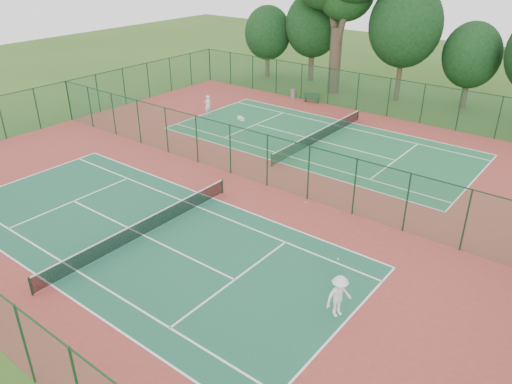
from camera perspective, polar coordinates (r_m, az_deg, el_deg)
ground at (r=33.11m, az=-0.87°, el=1.47°), size 120.00×120.00×0.00m
red_pad at (r=33.11m, az=-0.87°, el=1.48°), size 40.00×36.00×0.01m
court_near at (r=27.52m, az=-12.72°, el=-4.86°), size 23.77×10.97×0.01m
court_far at (r=39.95m, az=7.27°, el=5.82°), size 23.77×10.97×0.01m
fence_north at (r=47.04m, az=13.22°, el=10.79°), size 40.00×0.09×3.50m
fence_west at (r=46.93m, az=-20.61°, el=9.76°), size 0.09×36.00×3.50m
fence_divider at (r=32.40m, az=-0.89°, el=4.29°), size 40.00×0.09×3.50m
tennis_net_near at (r=27.25m, az=-12.83°, el=-3.91°), size 0.10×12.90×0.97m
tennis_net_far at (r=39.77m, az=7.31°, el=6.54°), size 0.10×12.90×0.97m
player_near at (r=21.35m, az=9.46°, el=-11.67°), size 1.16×1.44×1.95m
player_far at (r=45.70m, az=-5.52°, el=9.83°), size 0.63×0.77×1.83m
trash_bin at (r=50.99m, az=4.24°, el=11.12°), size 0.65×0.65×0.92m
bench at (r=49.75m, az=6.37°, el=10.68°), size 1.64×0.89×0.97m
kit_bag at (r=44.44m, az=-1.75°, el=8.39°), size 0.83×0.55×0.29m
stray_ball_a at (r=30.22m, az=5.67°, el=-1.19°), size 0.07×0.07×0.07m
stray_ball_b at (r=28.17m, az=14.53°, el=-4.23°), size 0.06×0.06×0.06m
stray_ball_c at (r=31.98m, az=-0.22°, el=0.60°), size 0.07×0.07×0.07m
evergreen_row at (r=52.88m, az=16.52°, el=10.14°), size 39.00×5.00×12.00m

